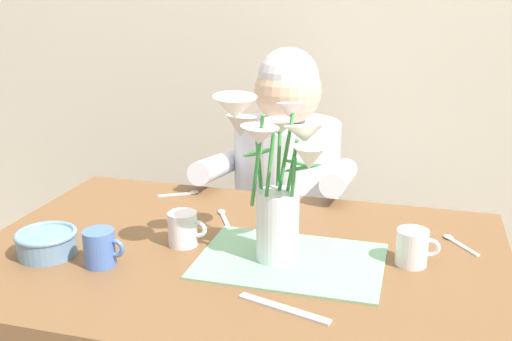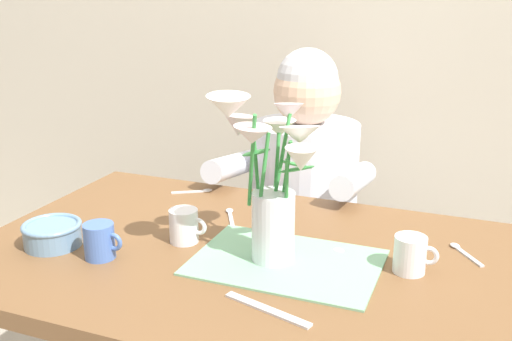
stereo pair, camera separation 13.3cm
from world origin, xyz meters
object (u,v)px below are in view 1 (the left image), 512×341
Objects in this scene: dinner_knife at (284,308)px; flower_vase at (274,175)px; seated_person at (286,222)px; tea_cup at (183,229)px; ceramic_mug at (100,248)px; ceramic_bowl at (47,242)px; coffee_cup at (413,247)px.

flower_vase is at bearing 125.44° from dinner_knife.
seated_person is 12.20× the size of tea_cup.
tea_cup and ceramic_mug have the same top height.
seated_person is at bearing 80.45° from tea_cup.
flower_vase reaches higher than dinner_knife.
ceramic_bowl reaches higher than dinner_knife.
ceramic_mug is at bearing -132.94° from tea_cup.
dinner_knife is (0.07, -0.19, -0.20)m from flower_vase.
flower_vase reaches higher than ceramic_mug.
coffee_cup is (0.79, 0.17, 0.01)m from ceramic_bowl.
ceramic_bowl is 1.46× the size of tea_cup.
coffee_cup is 1.00× the size of ceramic_mug.
flower_vase is at bearing -167.77° from coffee_cup.
tea_cup is at bearing 159.41° from dinner_knife.
seated_person reaches higher than dinner_knife.
ceramic_bowl is 0.72× the size of dinner_knife.
flower_vase is 0.34m from coffee_cup.
ceramic_bowl is at bearing -154.86° from tea_cup.
seated_person is at bearing 72.73° from ceramic_mug.
flower_vase reaches higher than coffee_cup.
flower_vase is at bearing 12.14° from ceramic_bowl.
ceramic_bowl is 1.46× the size of coffee_cup.
seated_person is at bearing 63.13° from ceramic_bowl.
ceramic_bowl is 0.81m from coffee_cup.
dinner_knife is 2.04× the size of ceramic_mug.
ceramic_mug reaches higher than dinner_knife.
ceramic_mug is (-0.42, 0.07, 0.04)m from dinner_knife.
coffee_cup is at bearing 12.23° from flower_vase.
ceramic_mug is at bearing -161.23° from flower_vase.
ceramic_bowl is at bearing -167.82° from coffee_cup.
dinner_knife is at bearing -36.71° from tea_cup.
tea_cup is (-0.10, -0.62, 0.22)m from seated_person.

